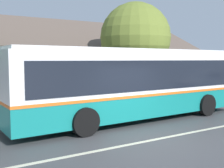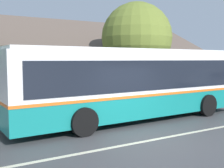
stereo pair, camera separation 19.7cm
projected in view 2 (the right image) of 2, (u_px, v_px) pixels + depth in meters
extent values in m
plane|color=#424244|center=(153.00, 140.00, 9.15)|extent=(300.00, 300.00, 0.00)
cube|color=gray|center=(78.00, 109.00, 14.27)|extent=(60.00, 3.00, 0.15)
cube|color=beige|center=(153.00, 140.00, 9.15)|extent=(60.00, 0.16, 0.01)
cube|color=gray|center=(17.00, 73.00, 20.29)|extent=(26.82, 10.30, 3.27)
cube|color=brown|center=(25.00, 30.00, 17.85)|extent=(27.42, 5.21, 2.52)
cube|color=brown|center=(9.00, 36.00, 22.25)|extent=(27.42, 5.21, 2.52)
cube|color=black|center=(164.00, 71.00, 20.65)|extent=(1.10, 0.06, 1.30)
cube|color=#4C3323|center=(100.00, 84.00, 17.98)|extent=(1.00, 0.06, 2.10)
cube|color=#147F7A|center=(133.00, 103.00, 12.19)|extent=(11.01, 2.85, 0.88)
cube|color=orange|center=(133.00, 92.00, 12.15)|extent=(11.03, 2.87, 0.10)
cube|color=white|center=(133.00, 72.00, 12.07)|extent=(11.01, 2.85, 1.67)
cube|color=white|center=(133.00, 51.00, 11.99)|extent=(10.79, 2.72, 0.12)
cube|color=black|center=(117.00, 73.00, 13.14)|extent=(10.05, 0.36, 1.17)
cube|color=black|center=(152.00, 75.00, 11.02)|extent=(10.05, 0.36, 1.17)
cube|color=black|center=(215.00, 71.00, 15.03)|extent=(0.11, 2.20, 1.17)
cube|color=black|center=(215.00, 56.00, 14.96)|extent=(0.10, 1.75, 0.24)
cube|color=black|center=(214.00, 100.00, 15.19)|extent=(0.16, 2.50, 0.28)
cube|color=#197233|center=(91.00, 102.00, 12.52)|extent=(3.06, 0.13, 0.62)
cube|color=black|center=(181.00, 81.00, 15.49)|extent=(0.90, 0.06, 2.30)
cylinder|color=black|center=(169.00, 99.00, 15.08)|extent=(1.01, 0.31, 1.00)
cylinder|color=black|center=(207.00, 105.00, 12.99)|extent=(1.01, 0.31, 1.00)
cylinder|color=black|center=(57.00, 111.00, 11.64)|extent=(1.01, 0.31, 1.00)
cylinder|color=black|center=(84.00, 122.00, 9.54)|extent=(1.01, 0.31, 1.00)
cylinder|color=#4C3828|center=(136.00, 81.00, 17.08)|extent=(0.34, 0.34, 2.55)
sphere|color=olive|center=(137.00, 38.00, 16.85)|extent=(4.22, 4.22, 4.22)
sphere|color=olive|center=(141.00, 48.00, 17.31)|extent=(2.34, 2.34, 2.34)
cylinder|color=gray|center=(209.00, 80.00, 17.67)|extent=(0.07, 0.07, 2.40)
cube|color=#1959A5|center=(209.00, 64.00, 17.57)|extent=(0.36, 0.03, 0.48)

